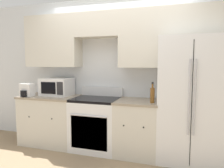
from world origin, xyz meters
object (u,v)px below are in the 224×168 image
at_px(microwave, 57,87).
at_px(oven_range, 96,123).
at_px(refrigerator, 191,100).
at_px(bottle, 152,95).

bearing_deg(microwave, oven_range, -5.68).
height_order(oven_range, microwave, microwave).
distance_m(oven_range, refrigerator, 1.58).
xyz_separation_m(oven_range, microwave, (-0.79, 0.08, 0.59)).
relative_size(oven_range, refrigerator, 0.56).
bearing_deg(refrigerator, oven_range, -178.76).
bearing_deg(bottle, microwave, 173.45).
relative_size(refrigerator, bottle, 5.97).
bearing_deg(bottle, refrigerator, 15.82).
height_order(oven_range, bottle, bottle).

